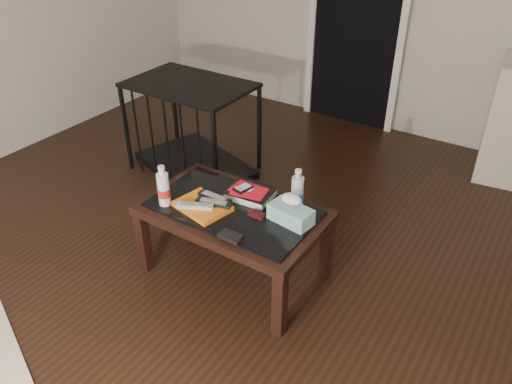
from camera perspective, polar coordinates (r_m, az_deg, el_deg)
ground at (r=2.95m, az=-2.66°, el=-10.18°), size 5.00×5.00×0.00m
doorway at (r=4.64m, az=11.64°, el=19.75°), size 0.90×0.08×2.07m
coffee_table at (r=2.76m, az=-2.61°, el=-2.89°), size 1.00×0.60×0.46m
pet_crate at (r=3.95m, az=-7.15°, el=5.65°), size 1.04×0.85×0.71m
magazines at (r=2.73m, az=-6.13°, el=-1.61°), size 0.32×0.26×0.03m
remote_silver at (r=2.69m, az=-7.03°, el=-1.53°), size 0.20×0.14×0.02m
remote_black_front at (r=2.70m, az=-4.87°, el=-1.21°), size 0.21×0.10×0.02m
remote_black_back at (r=2.75m, az=-4.76°, el=-0.57°), size 0.20×0.05×0.02m
textbook at (r=2.80m, az=-0.61°, el=-0.15°), size 0.27×0.22×0.05m
dvd_mailers at (r=2.79m, az=-0.90°, el=0.31°), size 0.19×0.14×0.01m
ipod at (r=2.78m, az=-1.48°, el=0.48°), size 0.09×0.12×0.02m
flip_phone at (r=2.65m, az=0.10°, el=-2.57°), size 0.09×0.05×0.02m
wallet at (r=2.50m, az=-2.92°, el=-5.08°), size 0.12×0.07×0.02m
water_bottle_left at (r=2.74m, az=-10.57°, el=0.74°), size 0.08×0.08×0.24m
water_bottle_right at (r=2.67m, az=4.77°, el=0.32°), size 0.08×0.08×0.24m
tissue_box at (r=2.60m, az=3.99°, el=-2.57°), size 0.24×0.15×0.09m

